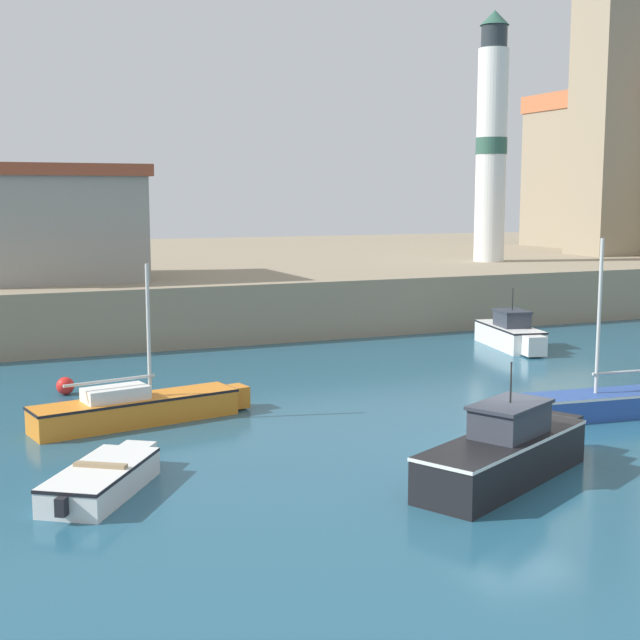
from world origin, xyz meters
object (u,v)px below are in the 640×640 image
(dinghy_white_7, at_px, (104,478))
(harbor_shed_near_wharf, at_px, (41,222))
(sailboat_blue_2, at_px, (603,403))
(mooring_buoy, at_px, (65,386))
(motorboat_black_4, at_px, (507,451))
(lighthouse, at_px, (492,142))
(motorboat_white_5, at_px, (511,334))
(sailboat_orange_0, at_px, (138,407))

(dinghy_white_7, relative_size, harbor_shed_near_wharf, 0.44)
(sailboat_blue_2, relative_size, mooring_buoy, 10.00)
(motorboat_black_4, relative_size, mooring_buoy, 10.20)
(sailboat_blue_2, height_order, dinghy_white_7, sailboat_blue_2)
(motorboat_black_4, height_order, lighthouse, lighthouse)
(motorboat_black_4, xyz_separation_m, dinghy_white_7, (-8.28, 2.55, -0.32))
(sailboat_blue_2, bearing_deg, motorboat_black_4, -147.20)
(motorboat_white_5, bearing_deg, mooring_buoy, -174.17)
(motorboat_black_4, xyz_separation_m, motorboat_white_5, (10.01, 14.25, -0.06))
(motorboat_black_4, distance_m, harbor_shed_near_wharf, 26.09)
(motorboat_white_5, height_order, mooring_buoy, motorboat_white_5)
(mooring_buoy, bearing_deg, harbor_shed_near_wharf, 86.92)
(motorboat_black_4, height_order, dinghy_white_7, motorboat_black_4)
(motorboat_white_5, relative_size, harbor_shed_near_wharf, 0.57)
(motorboat_white_5, relative_size, lighthouse, 0.36)
(sailboat_orange_0, bearing_deg, harbor_shed_near_wharf, 92.56)
(sailboat_orange_0, height_order, motorboat_black_4, sailboat_orange_0)
(sailboat_blue_2, relative_size, lighthouse, 0.41)
(harbor_shed_near_wharf, bearing_deg, motorboat_black_4, -73.75)
(sailboat_orange_0, bearing_deg, sailboat_blue_2, -19.31)
(motorboat_white_5, distance_m, lighthouse, 16.24)
(sailboat_blue_2, xyz_separation_m, motorboat_black_4, (-5.78, -3.73, 0.26))
(sailboat_orange_0, distance_m, lighthouse, 30.82)
(motorboat_black_4, bearing_deg, lighthouse, 57.43)
(sailboat_orange_0, xyz_separation_m, dinghy_white_7, (-1.83, -5.47, -0.12))
(motorboat_black_4, xyz_separation_m, mooring_buoy, (-7.86, 12.43, -0.37))
(motorboat_black_4, relative_size, lighthouse, 0.42)
(mooring_buoy, xyz_separation_m, lighthouse, (24.66, 13.88, 8.81))
(dinghy_white_7, relative_size, lighthouse, 0.28)
(motorboat_white_5, bearing_deg, dinghy_white_7, -147.38)
(sailboat_blue_2, xyz_separation_m, harbor_shed_near_wharf, (-12.98, 20.97, 4.63))
(dinghy_white_7, height_order, mooring_buoy, dinghy_white_7)
(sailboat_orange_0, bearing_deg, motorboat_black_4, -51.16)
(motorboat_white_5, xyz_separation_m, dinghy_white_7, (-18.29, -11.71, -0.26))
(dinghy_white_7, xyz_separation_m, lighthouse, (25.08, 23.76, 8.76))
(motorboat_white_5, bearing_deg, sailboat_orange_0, -159.24)
(sailboat_orange_0, height_order, dinghy_white_7, sailboat_orange_0)
(sailboat_orange_0, distance_m, motorboat_white_5, 17.61)
(mooring_buoy, bearing_deg, motorboat_black_4, -57.70)
(dinghy_white_7, relative_size, mooring_buoy, 6.76)
(dinghy_white_7, distance_m, mooring_buoy, 9.89)
(mooring_buoy, bearing_deg, motorboat_white_5, 5.83)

